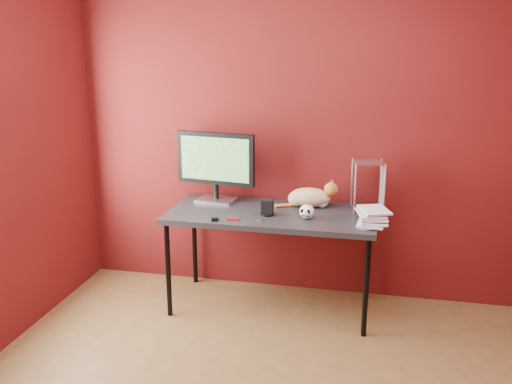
% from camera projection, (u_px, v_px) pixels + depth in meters
% --- Properties ---
extents(room, '(3.52, 3.52, 2.61)m').
position_uv_depth(room, '(249.00, 157.00, 2.62)').
color(room, brown).
rests_on(room, ground).
extents(desk, '(1.50, 0.70, 0.75)m').
position_uv_depth(desk, '(272.00, 218.00, 4.14)').
color(desk, black).
rests_on(desk, ground).
extents(monitor, '(0.62, 0.23, 0.53)m').
position_uv_depth(monitor, '(216.00, 164.00, 4.31)').
color(monitor, '#B8B8BD').
rests_on(monitor, desk).
extents(cat, '(0.46, 0.17, 0.22)m').
position_uv_depth(cat, '(310.00, 197.00, 4.23)').
color(cat, '#C07328').
rests_on(cat, desk).
extents(skull_mug, '(0.10, 0.10, 0.10)m').
position_uv_depth(skull_mug, '(307.00, 212.00, 3.96)').
color(skull_mug, white).
rests_on(skull_mug, desk).
extents(speaker, '(0.10, 0.10, 0.11)m').
position_uv_depth(speaker, '(267.00, 208.00, 4.04)').
color(speaker, black).
rests_on(speaker, desk).
extents(book_stack, '(0.25, 0.29, 1.20)m').
position_uv_depth(book_stack, '(364.00, 136.00, 3.71)').
color(book_stack, beige).
rests_on(book_stack, desk).
extents(wire_rack, '(0.24, 0.21, 0.36)m').
position_uv_depth(wire_rack, '(368.00, 186.00, 4.13)').
color(wire_rack, '#B8B8BD').
rests_on(wire_rack, desk).
extents(pocket_knife, '(0.08, 0.02, 0.02)m').
position_uv_depth(pocket_knife, '(233.00, 219.00, 3.94)').
color(pocket_knife, maroon).
rests_on(pocket_knife, desk).
extents(black_gadget, '(0.06, 0.04, 0.02)m').
position_uv_depth(black_gadget, '(215.00, 219.00, 3.92)').
color(black_gadget, black).
rests_on(black_gadget, desk).
extents(washer, '(0.04, 0.04, 0.00)m').
position_uv_depth(washer, '(260.00, 220.00, 3.95)').
color(washer, '#B8B8BD').
rests_on(washer, desk).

